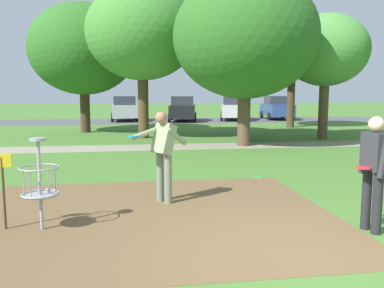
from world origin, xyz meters
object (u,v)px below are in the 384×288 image
at_px(tree_near_right, 245,56).
at_px(parked_car_center_left, 183,109).
at_px(tree_far_center, 326,51).
at_px(parked_car_center_right, 234,108).
at_px(tree_near_left, 245,37).
at_px(tree_mid_center, 83,49).
at_px(tree_mid_right, 142,33).
at_px(parked_car_rightmost, 277,108).
at_px(frisbee_near_basket, 259,177).
at_px(player_throwing, 163,151).
at_px(tree_far_left, 293,46).
at_px(parked_car_leftmost, 124,108).
at_px(player_foreground_watching, 374,167).
at_px(disc_golf_basket, 36,180).

relative_size(tree_near_right, parked_car_center_left, 1.26).
bearing_deg(tree_far_center, parked_car_center_right, 93.54).
height_order(tree_near_left, tree_mid_center, tree_mid_center).
relative_size(tree_mid_right, parked_car_rightmost, 1.59).
relative_size(tree_mid_right, parked_car_center_left, 1.55).
distance_m(tree_near_left, parked_car_center_right, 15.48).
relative_size(tree_near_left, tree_mid_center, 0.98).
bearing_deg(tree_mid_center, frisbee_near_basket, -65.85).
bearing_deg(player_throwing, tree_mid_right, 90.42).
distance_m(tree_near_right, parked_car_center_left, 11.98).
distance_m(parked_car_center_left, parked_car_center_right, 4.07).
distance_m(tree_far_center, parked_car_center_right, 13.34).
relative_size(tree_far_left, parked_car_leftmost, 1.59).
bearing_deg(parked_car_rightmost, tree_mid_center, -147.69).
bearing_deg(parked_car_center_right, tree_far_center, -86.46).
relative_size(player_foreground_watching, tree_mid_center, 0.26).
bearing_deg(parked_car_rightmost, parked_car_center_right, -173.06).
distance_m(player_throwing, tree_far_center, 12.71).
xyz_separation_m(tree_far_center, parked_car_center_right, (-0.80, 12.98, -2.99)).
bearing_deg(parked_car_leftmost, tree_far_left, -36.49).
height_order(player_throwing, tree_near_left, tree_near_left).
distance_m(tree_near_left, tree_mid_center, 9.37).
relative_size(tree_mid_center, tree_far_center, 1.21).
relative_size(parked_car_center_left, parked_car_center_right, 0.99).
bearing_deg(player_foreground_watching, tree_far_center, 66.52).
height_order(tree_mid_center, parked_car_rightmost, tree_mid_center).
bearing_deg(parked_car_center_left, parked_car_leftmost, 166.29).
relative_size(tree_mid_center, parked_car_leftmost, 1.56).
relative_size(player_throwing, parked_car_center_left, 0.38).
bearing_deg(parked_car_rightmost, parked_car_center_left, -172.29).
bearing_deg(tree_far_left, tree_mid_center, -173.75).
relative_size(disc_golf_basket, tree_far_center, 0.25).
distance_m(parked_car_leftmost, parked_car_center_left, 4.42).
xyz_separation_m(player_foreground_watching, tree_mid_right, (-3.00, 13.06, 3.77)).
height_order(tree_mid_center, tree_mid_right, tree_mid_right).
distance_m(player_foreground_watching, parked_car_rightmost, 26.15).
height_order(tree_far_left, parked_car_leftmost, tree_far_left).
bearing_deg(parked_car_center_right, player_throwing, -107.58).
xyz_separation_m(frisbee_near_basket, tree_mid_center, (-5.53, 12.32, 4.29)).
xyz_separation_m(tree_near_right, parked_car_center_left, (-1.39, 11.57, -2.80)).
bearing_deg(tree_mid_right, tree_far_center, -10.89).
distance_m(tree_near_right, parked_car_center_right, 12.75).
distance_m(frisbee_near_basket, tree_mid_center, 14.17).
xyz_separation_m(tree_mid_right, parked_car_center_right, (7.20, 11.44, -3.82)).
xyz_separation_m(player_foreground_watching, parked_car_center_right, (4.20, 24.51, -0.05)).
distance_m(tree_mid_center, tree_mid_right, 4.35).
bearing_deg(parked_car_leftmost, parked_car_rightmost, -0.05).
xyz_separation_m(disc_golf_basket, player_throwing, (1.98, 1.22, 0.23)).
bearing_deg(tree_near_left, parked_car_center_right, 77.08).
bearing_deg(parked_car_center_right, disc_golf_basket, -111.02).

